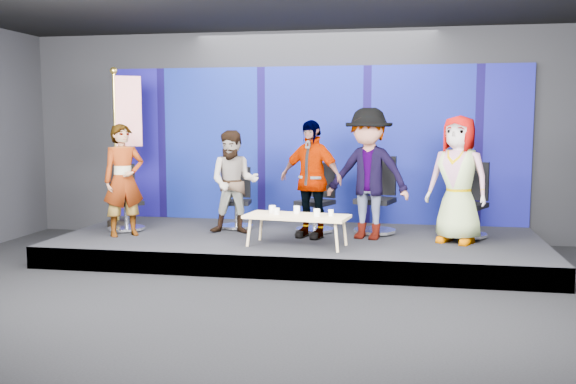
# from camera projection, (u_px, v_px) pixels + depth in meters

# --- Properties ---
(ground) EXTENTS (10.00, 10.00, 0.00)m
(ground) POSITION_uv_depth(u_px,v_px,m) (262.00, 302.00, 7.10)
(ground) COLOR black
(ground) RESTS_ON ground
(room_walls) EXTENTS (10.02, 8.02, 3.51)m
(room_walls) POSITION_uv_depth(u_px,v_px,m) (261.00, 80.00, 6.83)
(room_walls) COLOR black
(room_walls) RESTS_ON ground
(riser) EXTENTS (7.00, 3.00, 0.30)m
(riser) POSITION_uv_depth(u_px,v_px,m) (299.00, 246.00, 9.53)
(riser) COLOR black
(riser) RESTS_ON ground
(backdrop) EXTENTS (7.00, 0.08, 2.60)m
(backdrop) POSITION_uv_depth(u_px,v_px,m) (313.00, 145.00, 10.78)
(backdrop) COLOR #12085E
(backdrop) RESTS_ON riser
(chair_a) EXTENTS (0.81, 0.81, 1.02)m
(chair_a) POSITION_uv_depth(u_px,v_px,m) (125.00, 209.00, 9.99)
(chair_a) COLOR silver
(chair_a) RESTS_ON riser
(panelist_a) EXTENTS (0.72, 0.69, 1.66)m
(panelist_a) POSITION_uv_depth(u_px,v_px,m) (124.00, 180.00, 9.45)
(panelist_a) COLOR black
(panelist_a) RESTS_ON riser
(chair_b) EXTENTS (0.60, 0.60, 0.96)m
(chair_b) POSITION_uv_depth(u_px,v_px,m) (237.00, 208.00, 10.20)
(chair_b) COLOR silver
(chair_b) RESTS_ON riser
(panelist_b) EXTENTS (0.82, 0.67, 1.56)m
(panelist_b) POSITION_uv_depth(u_px,v_px,m) (234.00, 182.00, 9.65)
(panelist_b) COLOR black
(panelist_b) RESTS_ON riser
(chair_c) EXTENTS (0.78, 0.78, 1.06)m
(chair_c) POSITION_uv_depth(u_px,v_px,m) (317.00, 209.00, 9.85)
(chair_c) COLOR silver
(chair_c) RESTS_ON riser
(panelist_c) EXTENTS (1.09, 0.76, 1.71)m
(panelist_c) POSITION_uv_depth(u_px,v_px,m) (311.00, 179.00, 9.31)
(panelist_c) COLOR black
(panelist_c) RESTS_ON riser
(chair_d) EXTENTS (0.80, 0.80, 1.16)m
(chair_d) POSITION_uv_depth(u_px,v_px,m) (376.00, 208.00, 9.73)
(chair_d) COLOR silver
(chair_d) RESTS_ON riser
(panelist_d) EXTENTS (1.36, 0.99, 1.89)m
(panelist_d) POSITION_uv_depth(u_px,v_px,m) (368.00, 174.00, 9.20)
(panelist_d) COLOR black
(panelist_d) RESTS_ON riser
(chair_e) EXTENTS (0.82, 0.82, 1.10)m
(chair_e) POSITION_uv_depth(u_px,v_px,m) (468.00, 213.00, 9.40)
(chair_e) COLOR silver
(chair_e) RESTS_ON riser
(panelist_e) EXTENTS (1.03, 0.88, 1.78)m
(panelist_e) POSITION_uv_depth(u_px,v_px,m) (458.00, 179.00, 8.92)
(panelist_e) COLOR black
(panelist_e) RESTS_ON riser
(coffee_table) EXTENTS (1.46, 0.78, 0.43)m
(coffee_table) POSITION_uv_depth(u_px,v_px,m) (297.00, 217.00, 8.70)
(coffee_table) COLOR tan
(coffee_table) RESTS_ON riser
(mug_a) EXTENTS (0.09, 0.09, 0.11)m
(mug_a) POSITION_uv_depth(u_px,v_px,m) (272.00, 209.00, 8.85)
(mug_a) COLOR white
(mug_a) RESTS_ON coffee_table
(mug_b) EXTENTS (0.08, 0.08, 0.09)m
(mug_b) POSITION_uv_depth(u_px,v_px,m) (277.00, 211.00, 8.70)
(mug_b) COLOR white
(mug_b) RESTS_ON coffee_table
(mug_c) EXTENTS (0.09, 0.09, 0.10)m
(mug_c) POSITION_uv_depth(u_px,v_px,m) (297.00, 210.00, 8.84)
(mug_c) COLOR white
(mug_c) RESTS_ON coffee_table
(mug_d) EXTENTS (0.08, 0.08, 0.10)m
(mug_d) POSITION_uv_depth(u_px,v_px,m) (317.00, 213.00, 8.57)
(mug_d) COLOR white
(mug_d) RESTS_ON coffee_table
(mug_e) EXTENTS (0.07, 0.07, 0.08)m
(mug_e) POSITION_uv_depth(u_px,v_px,m) (331.00, 213.00, 8.61)
(mug_e) COLOR white
(mug_e) RESTS_ON coffee_table
(flag_stand) EXTENTS (0.56, 0.36, 2.54)m
(flag_stand) POSITION_uv_depth(u_px,v_px,m) (124.00, 143.00, 10.23)
(flag_stand) COLOR black
(flag_stand) RESTS_ON riser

